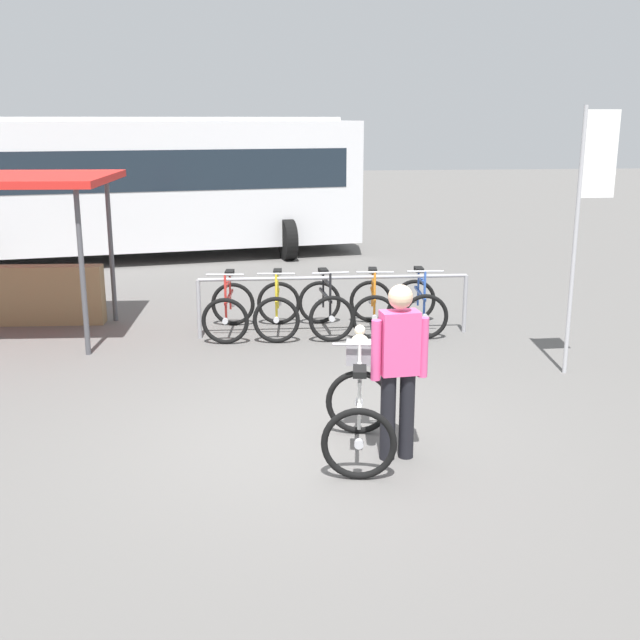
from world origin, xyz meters
name	(u,v)px	position (x,y,z in m)	size (l,w,h in m)	color
ground_plane	(306,437)	(0.00, 0.00, 0.00)	(80.00, 80.00, 0.00)	#605E5B
bike_rack_rail	(334,289)	(0.77, 3.68, 0.68)	(3.91, 0.17, 0.88)	#99999E
racked_bike_red	(229,310)	(-0.73, 3.91, 0.37)	(0.78, 1.15, 0.97)	black
racked_bike_yellow	(278,309)	(-0.03, 3.89, 0.37)	(0.76, 1.16, 0.97)	black
racked_bike_black	(325,308)	(0.67, 3.86, 0.37)	(0.72, 1.14, 0.98)	black
racked_bike_orange	(373,307)	(1.37, 3.84, 0.37)	(0.79, 1.18, 0.97)	black
racked_bike_blue	(420,306)	(2.07, 3.82, 0.37)	(0.75, 1.13, 0.97)	black
featured_bicycle	(359,401)	(0.47, -0.33, 0.49)	(0.83, 1.25, 1.09)	black
person_with_featured_bike	(399,364)	(0.79, -0.57, 0.91)	(0.53, 0.23, 1.64)	black
bus_distant	(130,180)	(-2.84, 10.62, 1.74)	(10.28, 4.52, 3.08)	silver
market_stall	(10,237)	(-3.83, 4.44, 1.39)	(3.24, 2.49, 2.30)	#4C4C51
banner_flag	(590,191)	(3.50, 1.64, 2.23)	(0.45, 0.05, 3.20)	#B2B2B7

